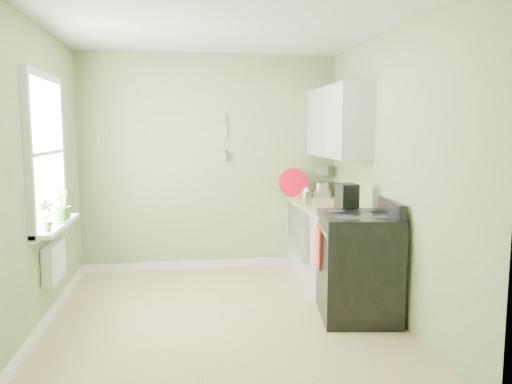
{
  "coord_description": "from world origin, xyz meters",
  "views": [
    {
      "loc": [
        -0.34,
        -4.48,
        1.75
      ],
      "look_at": [
        0.4,
        0.55,
        1.13
      ],
      "focal_mm": 35.0,
      "sensor_mm": 36.0,
      "label": 1
    }
  ],
  "objects": [
    {
      "name": "countertop",
      "position": [
        1.29,
        1.0,
        0.89
      ],
      "size": [
        0.64,
        1.6,
        0.04
      ],
      "primitive_type": "cube",
      "color": "#C9B97B",
      "rests_on": "base_cabinets"
    },
    {
      "name": "stand_mixer",
      "position": [
        1.4,
        1.74,
        1.1
      ],
      "size": [
        0.25,
        0.39,
        0.44
      ],
      "color": "#B2B2B7",
      "rests_on": "countertop"
    },
    {
      "name": "window",
      "position": [
        -1.58,
        0.3,
        1.55
      ],
      "size": [
        0.06,
        1.14,
        1.44
      ],
      "color": "white",
      "rests_on": "wall_left"
    },
    {
      "name": "jar",
      "position": [
        1.11,
        0.3,
        0.95
      ],
      "size": [
        0.07,
        0.07,
        0.07
      ],
      "color": "#ACA48C",
      "rests_on": "countertop"
    },
    {
      "name": "wall_left",
      "position": [
        -1.61,
        0.0,
        1.35
      ],
      "size": [
        0.02,
        3.6,
        2.7
      ],
      "primitive_type": "cube",
      "color": "#8B9C6A",
      "rests_on": "floor"
    },
    {
      "name": "plant_c",
      "position": [
        -1.5,
        0.53,
        1.05
      ],
      "size": [
        0.23,
        0.23,
        0.3
      ],
      "primitive_type": "imported",
      "rotation": [
        0.0,
        0.0,
        3.99
      ],
      "color": "#3C7926",
      "rests_on": "window_sill"
    },
    {
      "name": "base_cabinets",
      "position": [
        1.3,
        1.0,
        0.43
      ],
      "size": [
        0.6,
        1.6,
        0.87
      ],
      "primitive_type": "cube",
      "color": "silver",
      "rests_on": "floor"
    },
    {
      "name": "floor",
      "position": [
        0.0,
        0.0,
        -0.01
      ],
      "size": [
        3.2,
        3.6,
        0.02
      ],
      "primitive_type": "cube",
      "color": "tan",
      "rests_on": "ground"
    },
    {
      "name": "wall_right",
      "position": [
        1.61,
        0.0,
        1.35
      ],
      "size": [
        0.02,
        3.6,
        2.7
      ],
      "primitive_type": "cube",
      "color": "#8B9C6A",
      "rests_on": "floor"
    },
    {
      "name": "window_sill",
      "position": [
        -1.51,
        0.3,
        0.88
      ],
      "size": [
        0.18,
        1.14,
        0.04
      ],
      "primitive_type": "cube",
      "color": "white",
      "rests_on": "wall_left"
    },
    {
      "name": "plant_a",
      "position": [
        -1.5,
        -0.08,
        1.04
      ],
      "size": [
        0.18,
        0.16,
        0.28
      ],
      "primitive_type": "imported",
      "rotation": [
        0.0,
        0.0,
        0.47
      ],
      "color": "#3C7926",
      "rests_on": "window_sill"
    },
    {
      "name": "wall_back",
      "position": [
        0.0,
        1.81,
        1.35
      ],
      "size": [
        3.2,
        0.02,
        2.7
      ],
      "primitive_type": "cube",
      "color": "#8B9C6A",
      "rests_on": "floor"
    },
    {
      "name": "coffee_maker",
      "position": [
        1.29,
        0.31,
        1.06
      ],
      "size": [
        0.2,
        0.22,
        0.31
      ],
      "color": "black",
      "rests_on": "countertop"
    },
    {
      "name": "ceiling",
      "position": [
        0.0,
        0.0,
        2.71
      ],
      "size": [
        3.2,
        3.6,
        0.02
      ],
      "primitive_type": "cube",
      "color": "white",
      "rests_on": "wall_back"
    },
    {
      "name": "radiator",
      "position": [
        -1.54,
        0.25,
        0.55
      ],
      "size": [
        0.12,
        0.5,
        0.35
      ],
      "primitive_type": "cube",
      "color": "white",
      "rests_on": "wall_left"
    },
    {
      "name": "red_tray",
      "position": [
        1.05,
        1.72,
        1.09
      ],
      "size": [
        0.37,
        0.12,
        0.37
      ],
      "primitive_type": "cylinder",
      "rotation": [
        1.45,
        0.0,
        -0.17
      ],
      "color": "#B40421",
      "rests_on": "countertop"
    },
    {
      "name": "wall_utensils",
      "position": [
        0.2,
        1.78,
        1.56
      ],
      "size": [
        0.02,
        0.14,
        0.58
      ],
      "color": "#C9B97B",
      "rests_on": "wall_back"
    },
    {
      "name": "upper_cabinets",
      "position": [
        1.43,
        1.1,
        1.85
      ],
      "size": [
        0.35,
        1.4,
        0.8
      ],
      "primitive_type": "cube",
      "color": "silver",
      "rests_on": "wall_right"
    },
    {
      "name": "stove",
      "position": [
        1.28,
        -0.09,
        0.5
      ],
      "size": [
        0.81,
        0.89,
        1.11
      ],
      "color": "black",
      "rests_on": "floor"
    },
    {
      "name": "plant_b",
      "position": [
        -1.5,
        0.38,
        1.06
      ],
      "size": [
        0.22,
        0.22,
        0.31
      ],
      "primitive_type": "imported",
      "rotation": [
        0.0,
        0.0,
        2.24
      ],
      "color": "#3C7926",
      "rests_on": "window_sill"
    },
    {
      "name": "kettle",
      "position": [
        1.05,
        1.02,
        1.01
      ],
      "size": [
        0.2,
        0.12,
        0.2
      ],
      "color": "silver",
      "rests_on": "countertop"
    }
  ]
}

